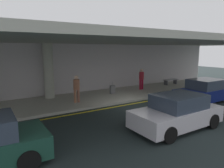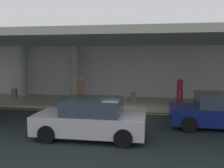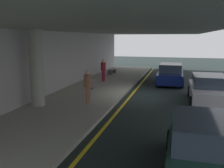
% 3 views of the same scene
% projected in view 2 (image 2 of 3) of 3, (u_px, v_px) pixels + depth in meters
% --- Properties ---
extents(ground_plane, '(60.00, 60.00, 0.00)m').
position_uv_depth(ground_plane, '(123.00, 116.00, 12.72)').
color(ground_plane, '#1D2627').
extents(sidewalk, '(26.00, 4.20, 0.15)m').
position_uv_depth(sidewalk, '(129.00, 103.00, 15.75)').
color(sidewalk, '#A7A599').
rests_on(sidewalk, ground).
extents(lane_stripe_yellow, '(26.00, 0.14, 0.01)m').
position_uv_depth(lane_stripe_yellow, '(124.00, 113.00, 13.35)').
color(lane_stripe_yellow, yellow).
rests_on(lane_stripe_yellow, ground).
extents(support_column_far_left, '(0.65, 0.65, 3.65)m').
position_uv_depth(support_column_far_left, '(23.00, 71.00, 18.24)').
color(support_column_far_left, '#A1A79F').
rests_on(support_column_far_left, sidewalk).
extents(support_column_left_mid, '(0.65, 0.65, 3.65)m').
position_uv_depth(support_column_left_mid, '(75.00, 72.00, 17.59)').
color(support_column_left_mid, '#A1A395').
rests_on(support_column_left_mid, sidewalk).
extents(ceiling_overhang, '(28.00, 13.20, 0.30)m').
position_uv_depth(ceiling_overhang, '(128.00, 41.00, 14.84)').
color(ceiling_overhang, '#999B8F').
rests_on(ceiling_overhang, support_column_far_left).
extents(terminal_back_wall, '(26.00, 0.30, 3.80)m').
position_uv_depth(terminal_back_wall, '(132.00, 73.00, 17.76)').
color(terminal_back_wall, '#B8B1B4').
rests_on(terminal_back_wall, ground).
extents(car_navy, '(4.10, 1.92, 1.50)m').
position_uv_depth(car_navy, '(220.00, 111.00, 10.50)').
color(car_navy, navy).
rests_on(car_navy, ground).
extents(car_silver, '(4.10, 1.92, 1.50)m').
position_uv_depth(car_silver, '(91.00, 119.00, 9.25)').
color(car_silver, '#BBB7C0').
rests_on(car_silver, ground).
extents(traveler_with_luggage, '(0.38, 0.38, 1.68)m').
position_uv_depth(traveler_with_luggage, '(80.00, 88.00, 15.36)').
color(traveler_with_luggage, '#8D5940').
rests_on(traveler_with_luggage, sidewalk).
extents(person_waiting_for_ride, '(0.38, 0.38, 1.68)m').
position_uv_depth(person_waiting_for_ride, '(180.00, 88.00, 15.46)').
color(person_waiting_for_ride, maroon).
rests_on(person_waiting_for_ride, sidewalk).
extents(suitcase_upright_primary, '(0.36, 0.22, 0.90)m').
position_uv_depth(suitcase_upright_primary, '(134.00, 97.00, 15.86)').
color(suitcase_upright_primary, '#5E5E60').
rests_on(suitcase_upright_primary, sidewalk).
extents(suitcase_upright_secondary, '(0.36, 0.22, 0.90)m').
position_uv_depth(suitcase_upright_secondary, '(14.00, 93.00, 17.56)').
color(suitcase_upright_secondary, '#5C5663').
rests_on(suitcase_upright_secondary, sidewalk).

